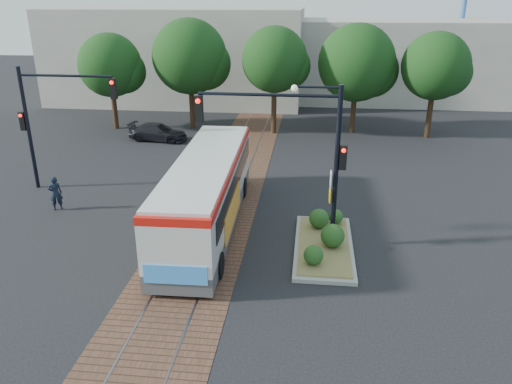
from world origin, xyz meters
TOP-DOWN VIEW (x-y plane):
  - ground at (0.00, 0.00)m, footprint 120.00×120.00m
  - trackbed at (0.00, 4.00)m, footprint 3.60×40.00m
  - tree_row at (1.21, 16.42)m, footprint 26.40×5.60m
  - warehouses at (-0.53, 28.75)m, footprint 40.00×13.00m
  - city_bus at (-0.01, 0.49)m, footprint 2.66×11.19m
  - traffic_island at (4.82, -0.90)m, footprint 2.20×5.20m
  - signal_pole_main at (3.86, -0.81)m, footprint 5.49×0.46m
  - signal_pole_left at (-8.37, 4.00)m, footprint 4.99×0.34m
  - officer at (-7.15, 1.41)m, footprint 0.69×0.63m
  - parked_car at (-6.01, 13.19)m, footprint 4.06×2.02m

SIDE VIEW (x-z plane):
  - ground at x=0.00m, z-range 0.00..0.00m
  - trackbed at x=0.00m, z-range 0.00..0.02m
  - traffic_island at x=4.82m, z-range -0.24..0.89m
  - parked_car at x=-6.01m, z-range 0.00..1.13m
  - officer at x=-7.15m, z-range 0.00..1.58m
  - city_bus at x=-0.01m, z-range 0.17..3.15m
  - warehouses at x=-0.53m, z-range -0.19..7.81m
  - signal_pole_left at x=-8.37m, z-range 0.86..6.86m
  - signal_pole_main at x=3.86m, z-range 1.16..7.16m
  - tree_row at x=1.21m, z-range 1.01..8.69m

